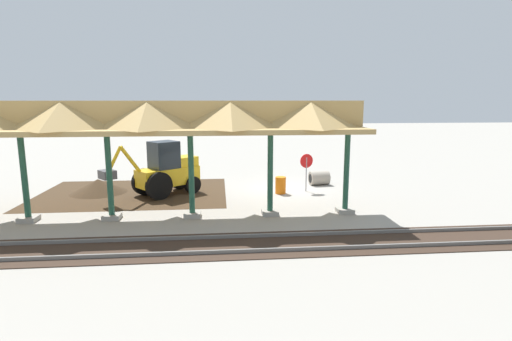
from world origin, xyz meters
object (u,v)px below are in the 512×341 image
(concrete_pipe, at_px, (319,178))
(backhoe, at_px, (165,171))
(stop_sign, at_px, (306,165))
(traffic_barrel, at_px, (281,185))

(concrete_pipe, bearing_deg, backhoe, 10.78)
(stop_sign, xyz_separation_m, traffic_barrel, (1.46, 0.38, -1.02))
(traffic_barrel, bearing_deg, concrete_pipe, -142.85)
(stop_sign, relative_size, concrete_pipe, 1.74)
(stop_sign, height_order, backhoe, backhoe)
(stop_sign, relative_size, traffic_barrel, 2.29)
(traffic_barrel, bearing_deg, backhoe, -3.04)
(stop_sign, xyz_separation_m, backhoe, (7.50, 0.06, -0.20))
(stop_sign, bearing_deg, traffic_barrel, 14.42)
(backhoe, height_order, concrete_pipe, backhoe)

